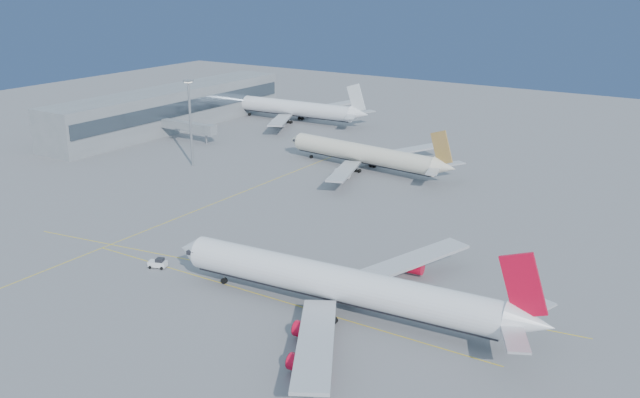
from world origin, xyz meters
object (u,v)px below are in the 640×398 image
(airliner_virgin, at_px, (345,286))
(airliner_etihad, at_px, (366,154))
(pushback_tug, at_px, (158,263))
(light_mast, at_px, (190,116))
(airliner_third, at_px, (296,109))

(airliner_virgin, distance_m, airliner_etihad, 94.96)
(pushback_tug, xyz_separation_m, light_mast, (-48.23, 62.89, 14.68))
(pushback_tug, bearing_deg, airliner_virgin, -15.87)
(airliner_third, relative_size, pushback_tug, 16.08)
(airliner_etihad, relative_size, airliner_third, 0.94)
(airliner_third, xyz_separation_m, pushback_tug, (59.48, -135.25, -4.34))
(airliner_third, bearing_deg, airliner_virgin, -53.94)
(airliner_virgin, height_order, light_mast, light_mast)
(airliner_etihad, bearing_deg, airliner_virgin, -56.21)
(airliner_etihad, relative_size, light_mast, 2.31)
(airliner_etihad, xyz_separation_m, airliner_third, (-58.62, 47.47, 0.43))
(airliner_virgin, height_order, airliner_third, airliner_virgin)
(pushback_tug, bearing_deg, light_mast, 107.33)
(airliner_etihad, distance_m, airliner_third, 75.43)
(airliner_third, relative_size, light_mast, 2.45)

